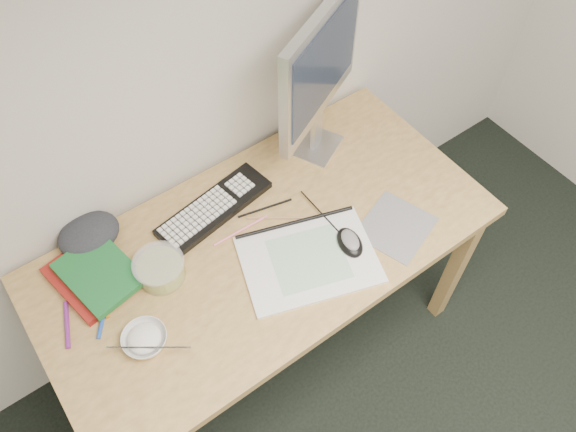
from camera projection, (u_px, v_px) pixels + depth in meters
name	position (u px, v px, depth m)	size (l,w,h in m)	color
desk	(266.00, 256.00, 1.78)	(1.40, 0.70, 0.75)	tan
mousepad	(396.00, 227.00, 1.74)	(0.21, 0.19, 0.00)	slate
sketchpad	(309.00, 260.00, 1.67)	(0.39, 0.28, 0.01)	silver
keyboard	(214.00, 208.00, 1.77)	(0.39, 0.12, 0.02)	black
monitor	(320.00, 69.00, 1.67)	(0.43, 0.23, 0.54)	silver
mouse	(350.00, 240.00, 1.68)	(0.07, 0.11, 0.04)	black
rice_bowl	(145.00, 340.00, 1.51)	(0.12, 0.12, 0.04)	white
chopsticks	(149.00, 347.00, 1.47)	(0.02, 0.02, 0.21)	#B7B7BA
fruit_tub	(160.00, 269.00, 1.61)	(0.15, 0.15, 0.07)	#EBD853
book_red	(91.00, 277.00, 1.63)	(0.18, 0.25, 0.02)	maroon
book_green	(99.00, 273.00, 1.61)	(0.17, 0.24, 0.02)	#18622B
cloth_lump	(89.00, 234.00, 1.69)	(0.16, 0.13, 0.07)	#23262A
pencil_pink	(241.00, 230.00, 1.73)	(0.01, 0.01, 0.19)	pink
pencil_tan	(276.00, 218.00, 1.76)	(0.01, 0.01, 0.19)	#A77F58
pencil_black	(265.00, 208.00, 1.78)	(0.01, 0.01, 0.18)	black
marker_blue	(103.00, 317.00, 1.56)	(0.01, 0.01, 0.13)	#204BB0
marker_orange	(105.00, 298.00, 1.59)	(0.01, 0.01, 0.13)	orange
marker_purple	(67.00, 325.00, 1.55)	(0.01, 0.01, 0.14)	#70227E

